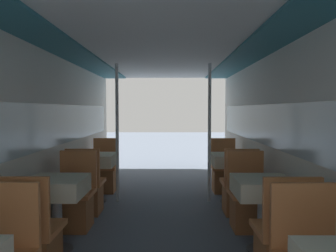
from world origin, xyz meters
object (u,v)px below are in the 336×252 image
Objects in this scene: chair_left_near_1 at (32,248)px; chair_left_far_1 at (75,205)px; chair_right_far_1 at (248,205)px; dining_table_left_2 at (96,162)px; support_pole_right_2 at (209,133)px; dining_table_right_2 at (231,162)px; chair_right_near_2 at (238,194)px; chair_right_near_1 at (283,249)px; dining_table_left_1 at (56,190)px; chair_right_far_2 at (224,176)px; chair_left_near_2 at (86,193)px; dining_table_right_1 at (263,191)px; support_pole_left_2 at (117,133)px; chair_left_far_2 at (104,175)px.

chair_left_far_1 is at bearing 90.00° from chair_left_near_1.
chair_right_far_1 is at bearing -180.00° from chair_left_far_1.
support_pole_right_2 is at bearing 0.00° from dining_table_left_2.
support_pole_right_2 is (1.79, 0.00, 0.46)m from dining_table_left_2.
dining_table_right_2 is 0.71m from chair_right_near_2.
dining_table_left_2 is at bearing 131.16° from chair_right_near_1.
chair_left_far_1 is (0.00, 0.62, -0.34)m from dining_table_left_1.
chair_left_near_1 is at bearing 55.15° from chair_right_far_2.
chair_left_near_2 is 2.24m from dining_table_right_2.
chair_left_near_2 is 2.13m from chair_right_near_2.
chair_left_far_1 is at bearing -150.79° from dining_table_right_2.
chair_right_near_2 is (0.00, 1.19, -0.34)m from dining_table_right_1.
chair_right_near_1 is 1.00× the size of chair_right_near_2.
chair_left_near_1 is 2.46m from chair_right_far_1.
dining_table_right_1 is 0.71m from chair_right_near_1.
chair_left_near_1 is 1.24× the size of dining_table_left_2.
chair_left_near_1 is 1.24× the size of dining_table_right_1.
dining_table_left_2 is 0.81× the size of chair_right_near_1.
chair_left_far_1 is 2.46m from chair_right_near_1.
chair_right_near_1 is (2.13, -2.43, -0.34)m from dining_table_left_2.
support_pole_left_2 is 2.88× the size of dining_table_right_2.
dining_table_right_2 is (0.00, 1.81, 0.00)m from dining_table_right_1.
dining_table_right_1 is 1.90m from support_pole_right_2.
chair_left_near_1 is at bearing 30.32° from chair_right_far_1.
chair_left_far_2 is (0.00, 2.43, -0.34)m from dining_table_left_1.
dining_table_left_1 is 0.35× the size of support_pole_right_2.
chair_right_far_2 is at bearing -139.58° from chair_left_far_1.
support_pole_left_2 is (0.34, 2.43, 0.80)m from chair_left_near_1.
dining_table_right_1 is 0.71m from chair_right_far_1.
chair_right_far_2 is (2.13, 3.05, 0.00)m from chair_left_near_1.
support_pole_right_2 reaches higher than chair_left_near_2.
chair_left_far_2 is 2.13m from chair_right_far_2.
dining_table_left_1 is at bearing -90.00° from dining_table_left_2.
chair_left_near_1 reaches higher than dining_table_right_1.
chair_right_far_2 is at bearing 16.30° from dining_table_left_2.
dining_table_left_1 is 0.81× the size of chair_left_far_1.
support_pole_left_2 is 2.59m from dining_table_right_1.
support_pole_right_2 is at bearing 45.33° from dining_table_left_1.
support_pole_left_2 reaches higher than chair_right_far_1.
chair_right_far_2 is (2.13, 2.43, -0.34)m from dining_table_left_1.
chair_right_far_1 is 1.24m from dining_table_right_2.
chair_right_far_1 is at bearing 90.00° from dining_table_right_1.
chair_right_near_2 is (2.13, 0.00, 0.00)m from chair_left_near_2.
chair_left_near_1 and chair_right_near_2 have the same top height.
chair_left_far_2 is 3.72m from chair_right_near_1.
dining_table_right_2 is (2.13, 0.62, 0.34)m from chair_left_near_2.
chair_left_far_2 is at bearing -90.00° from chair_left_far_1.
chair_right_near_1 and chair_right_far_1 have the same top height.
dining_table_right_2 is at bearing 0.00° from support_pole_left_2.
chair_right_far_1 is (2.13, 1.24, 0.00)m from chair_left_near_1.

